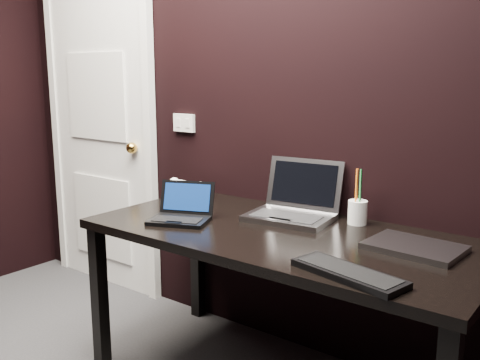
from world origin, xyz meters
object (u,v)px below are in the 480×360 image
Objects in this scene: closed_laptop at (414,247)px; pen_cup at (358,211)px; silver_laptop at (293,208)px; door at (101,128)px; desk_phone at (188,191)px; ext_keyboard at (348,273)px; netbook at (181,213)px; desk at (282,249)px; mobile_phone at (168,197)px.

pen_cup is (-0.33, 0.20, 0.05)m from closed_laptop.
door is at bearing 174.00° from silver_laptop.
door is at bearing 169.57° from desk_phone.
silver_laptop is 1.65× the size of pen_cup.
desk_phone is 0.94× the size of pen_cup.
ext_keyboard is 0.40m from closed_laptop.
desk_phone is (-0.27, 0.34, 0.01)m from netbook.
silver_laptop reaches higher than closed_laptop.
desk is 0.55m from closed_laptop.
desk is 0.38m from pen_cup.
door reaches higher than desk.
door is 9.13× the size of desk_phone.
door is 2.22m from ext_keyboard.
closed_laptop is (2.18, -0.28, -0.29)m from door.
door is 0.97m from desk_phone.
netbook is 0.92m from ext_keyboard.
closed_laptop is at bearing -4.98° from desk_phone.
door reaches higher than ext_keyboard.
mobile_phone is (-0.27, 0.19, 0.00)m from netbook.
ext_keyboard is at bearing -16.79° from mobile_phone.
pen_cup is at bearing 17.47° from silver_laptop.
door reaches higher than pen_cup.
pen_cup is at bearing 14.60° from mobile_phone.
desk is 4.10× the size of ext_keyboard.
silver_laptop is at bearing -6.00° from door.
ext_keyboard is at bearing -33.75° from desk.
mobile_phone is at bearing 175.65° from desk.
ext_keyboard is 0.65m from pen_cup.
desk_phone is at bearing -10.43° from door.
silver_laptop is 0.67m from mobile_phone.
netbook is 0.91× the size of closed_laptop.
pen_cup reaches higher than mobile_phone.
silver_laptop is 0.73m from ext_keyboard.
desk_phone is at bearing 164.23° from desk.
silver_laptop reaches higher than desk.
silver_laptop is at bearing 135.90° from ext_keyboard.
desk is at bearing -124.04° from pen_cup.
netbook is 0.79× the size of ext_keyboard.
mobile_phone reaches higher than desk.
door is 1.73m from desk.
closed_laptop is at bearing -31.52° from pen_cup.
netbook is 0.79m from pen_cup.
pen_cup reaches higher than ext_keyboard.
netbook reaches higher than closed_laptop.
silver_laptop reaches higher than desk_phone.
ext_keyboard is 1.28m from desk_phone.
ext_keyboard is at bearing -17.84° from door.
closed_laptop is at bearing -10.62° from silver_laptop.
ext_keyboard is at bearing -101.49° from closed_laptop.
closed_laptop is at bearing 1.86° from mobile_phone.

